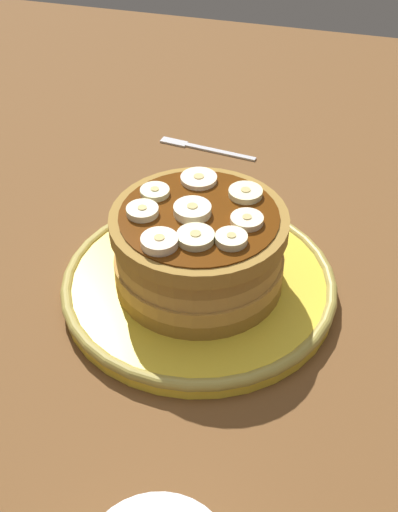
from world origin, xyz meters
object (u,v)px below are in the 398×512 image
Objects in this scene: pancake_stack at (201,249)px; banana_slice_2 at (142,211)px; plate at (199,284)px; banana_slice_0 at (194,208)px; banana_slice_1 at (199,179)px; banana_slice_4 at (246,193)px; banana_slice_7 at (247,220)px; banana_slice_3 at (196,238)px; banana_slice_8 at (155,192)px; banana_slice_6 at (231,239)px; banana_slice_5 at (160,242)px; fork at (202,147)px.

pancake_stack is 5.85× the size of banana_slice_2.
plate is 8.78cm from banana_slice_0.
banana_slice_1 is 4.96cm from banana_slice_4.
banana_slice_7 is (-1.26, 9.27, -0.03)cm from banana_slice_2.
banana_slice_0 is 1.16× the size of banana_slice_7.
banana_slice_7 is (-3.65, 3.68, -0.04)cm from banana_slice_3.
banana_slice_8 is (-5.62, -5.48, -0.07)cm from banana_slice_3.
banana_slice_4 is at bearing 103.90° from banana_slice_8.
banana_slice_2 is at bearing -76.62° from pancake_stack.
banana_slice_2 is 0.92× the size of banana_slice_4.
banana_slice_6 is (1.83, 8.57, 0.02)cm from banana_slice_2.
banana_slice_7 is at bearing 97.73° from banana_slice_2.
banana_slice_2 is 4.79cm from banana_slice_5.
banana_slice_8 is at bearing -112.13° from pancake_stack.
banana_slice_3 is 0.25× the size of fork.
banana_slice_6 reaches higher than banana_slice_7.
banana_slice_0 reaches higher than banana_slice_7.
pancake_stack is 5.81× the size of banana_slice_7.
pancake_stack is 5.19× the size of banana_slice_3.
banana_slice_8 is (-2.04, -4.80, 8.61)cm from plate.
banana_slice_4 reaches higher than pancake_stack.
banana_slice_4 and banana_slice_8 have the same top height.
fork is (-26.19, -11.20, -9.44)cm from banana_slice_7.
pancake_stack is 27.67cm from fork.
banana_slice_3 is 3.10cm from banana_slice_5.
banana_slice_4 reaches higher than plate.
banana_slice_0 reaches higher than fork.
banana_slice_6 is (8.28, 5.12, 0.11)cm from banana_slice_1.
banana_slice_0 reaches higher than banana_slice_1.
banana_slice_7 is at bearing 167.25° from banana_slice_6.
banana_slice_8 is at bearing -111.31° from banana_slice_0.
banana_slice_4 is (-7.64, 2.68, -0.05)cm from banana_slice_3.
banana_slice_4 is at bearing 76.00° from banana_slice_1.
fork is at bearing -160.26° from banana_slice_6.
banana_slice_0 is 1.07× the size of banana_slice_4.
banana_slice_4 is at bearing 141.78° from pancake_stack.
banana_slice_4 is at bearing 122.43° from banana_slice_2.
banana_slice_6 is at bearing 50.46° from plate.
banana_slice_7 reaches higher than banana_slice_1.
banana_slice_2 reaches higher than pancake_stack.
banana_slice_2 is 29.10cm from fork.
banana_slice_1 is at bearing 14.37° from fork.
banana_slice_5 is 1.09× the size of banana_slice_7.
banana_slice_0 is at bearing 13.55° from fork.
banana_slice_5 reaches higher than banana_slice_7.
banana_slice_8 is (2.02, -8.16, -0.02)cm from banana_slice_4.
banana_slice_7 is (5.19, 5.82, 0.06)cm from banana_slice_1.
banana_slice_3 is at bearing -45.28° from banana_slice_7.
banana_slice_7 is (-5.11, 6.42, -0.10)cm from banana_slice_5.
banana_slice_0 is at bearing -47.35° from banana_slice_4.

